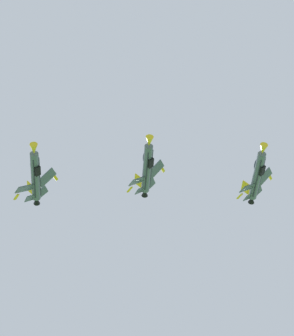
% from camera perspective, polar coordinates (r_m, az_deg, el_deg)
% --- Properties ---
extents(fighter_jet_lead, '(8.24, 15.94, 6.87)m').
position_cam_1_polar(fighter_jet_lead, '(147.23, 8.77, -0.55)').
color(fighter_jet_lead, '#4C5666').
extents(fighter_jet_left_wing, '(7.95, 15.94, 7.18)m').
position_cam_1_polar(fighter_jet_left_wing, '(144.23, -0.00, 0.03)').
color(fighter_jet_left_wing, '#4C5666').
extents(fighter_jet_right_wing, '(8.32, 15.94, 6.79)m').
position_cam_1_polar(fighter_jet_right_wing, '(143.66, -8.89, -0.59)').
color(fighter_jet_right_wing, '#4C5666').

